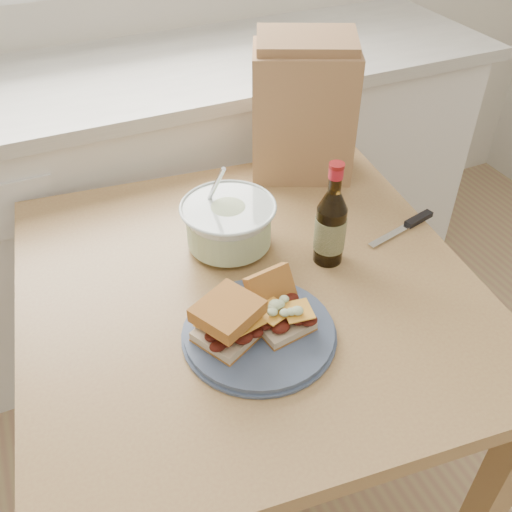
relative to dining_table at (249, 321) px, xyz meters
name	(u,v)px	position (x,y,z in m)	size (l,w,h in m)	color
cabinet_run	(128,207)	(-0.09, 0.84, -0.20)	(2.50, 0.64, 0.94)	white
dining_table	(249,321)	(0.00, 0.00, 0.00)	(1.04, 1.04, 0.78)	#A8884F
plate	(259,332)	(-0.04, -0.14, 0.12)	(0.29, 0.29, 0.02)	#455370
sandwich_left	(228,321)	(-0.10, -0.14, 0.17)	(0.14, 0.14, 0.08)	#CDB890
sandwich_right	(279,308)	(0.00, -0.13, 0.16)	(0.11, 0.15, 0.08)	#CDB890
coleslaw_bowl	(229,226)	(0.01, 0.14, 0.17)	(0.21, 0.21, 0.21)	silver
beer_bottle	(331,226)	(0.19, 0.00, 0.21)	(0.07, 0.07, 0.24)	black
knife	(411,223)	(0.43, 0.03, 0.12)	(0.21, 0.07, 0.01)	silver
paper_bag	(303,114)	(0.31, 0.36, 0.28)	(0.25, 0.17, 0.33)	#AB7553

